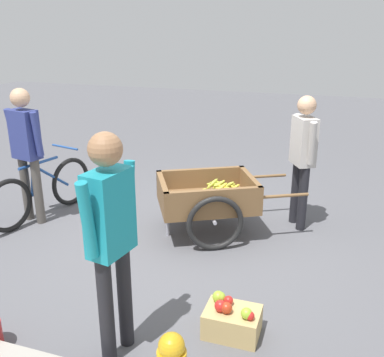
% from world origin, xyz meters
% --- Properties ---
extents(ground_plane, '(24.00, 24.00, 0.00)m').
position_xyz_m(ground_plane, '(0.00, 0.00, 0.00)').
color(ground_plane, '#56565B').
extents(fruit_cart, '(1.81, 1.45, 0.69)m').
position_xyz_m(fruit_cart, '(-0.20, -0.37, 0.43)').
color(fruit_cart, brown).
rests_on(fruit_cart, ground).
extents(vendor_person, '(0.34, 0.55, 1.61)m').
position_xyz_m(vendor_person, '(-1.20, -0.92, 0.96)').
color(vendor_person, black).
rests_on(vendor_person, ground).
extents(bicycle, '(0.54, 1.63, 0.85)m').
position_xyz_m(bicycle, '(1.96, -0.15, 0.35)').
color(bicycle, black).
rests_on(bicycle, ground).
extents(cyclist_person, '(0.51, 0.27, 1.68)m').
position_xyz_m(cyclist_person, '(1.99, -0.01, 1.01)').
color(cyclist_person, '#4C4742').
rests_on(cyclist_person, ground).
extents(apple_crate, '(0.44, 0.32, 0.32)m').
position_xyz_m(apple_crate, '(-0.90, 1.33, 0.13)').
color(apple_crate, tan).
rests_on(apple_crate, ground).
extents(bystander_person, '(0.26, 0.59, 1.72)m').
position_xyz_m(bystander_person, '(-0.13, 1.80, 1.04)').
color(bystander_person, black).
rests_on(bystander_person, ground).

